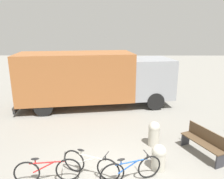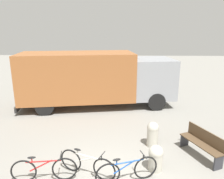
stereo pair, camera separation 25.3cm
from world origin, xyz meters
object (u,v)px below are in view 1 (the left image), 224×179
Objects in this scene: park_bench at (204,141)px; bollard_far_bench at (154,133)px; bicycle_far at (131,170)px; bicycle_near at (48,171)px; delivery_truck at (94,77)px; bollard_near_bench at (159,156)px; bicycle_middle at (90,164)px.

park_bench is 1.63m from bollard_far_bench.
park_bench is 2.82m from bicycle_far.
bollard_far_bench reaches higher than park_bench.
bicycle_near is 3.78m from bollard_far_bench.
bollard_far_bench is (2.45, -4.20, -1.11)m from delivery_truck.
delivery_truck is at bearing 84.81° from bicycle_far.
bollard_far_bench reaches higher than bollard_near_bench.
bollard_far_bench is at bearing 85.43° from bollard_near_bench.
bicycle_near is 1.16m from bicycle_middle.
park_bench is 3.76m from bicycle_middle.
bicycle_near is 3.15m from bollard_near_bench.
bollard_far_bench is at bearing 24.30° from bicycle_near.
bicycle_near is at bearing -147.96° from bollard_far_bench.
bicycle_middle is at bearing 148.67° from bicycle_far.
delivery_truck reaches higher than park_bench.
delivery_truck is 4.98m from bollard_far_bench.
park_bench is at bearing 8.58° from bicycle_near.
bollard_near_bench is (2.34, -5.59, -1.18)m from delivery_truck.
bollard_near_bench is at bearing 3.46° from bicycle_near.
bollard_far_bench is (0.11, 1.39, 0.07)m from bollard_near_bench.
bollard_near_bench is 0.88× the size of bollard_far_bench.
bicycle_middle is (-3.60, -1.10, -0.12)m from park_bench.
delivery_truck is 6.34m from park_bench.
bicycle_middle is at bearing -170.60° from bollard_near_bench.
bicycle_near is at bearing -168.81° from bollard_near_bench.
park_bench is at bearing 25.35° from bollard_near_bench.
park_bench is 0.92× the size of bicycle_near.
delivery_truck is 6.46m from bicycle_far.
delivery_truck is 4.71× the size of bicycle_near.
bicycle_middle is at bearing 6.56° from bicycle_near.
bicycle_middle is (1.12, 0.29, 0.00)m from bicycle_near.
bollard_near_bench reaches higher than bicycle_far.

